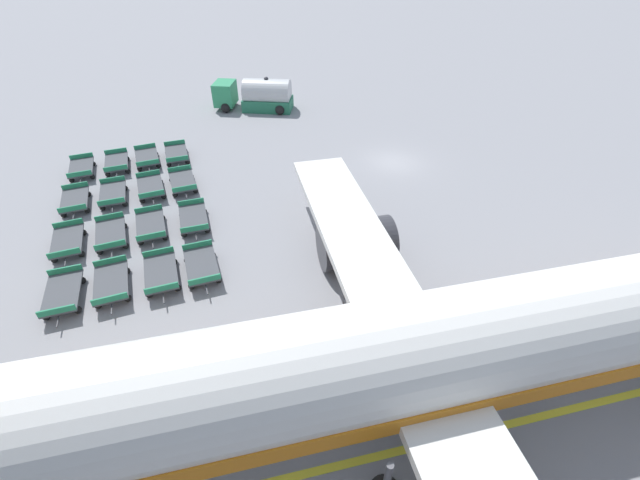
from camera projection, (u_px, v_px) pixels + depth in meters
ground_plane at (394, 162)px, 32.90m from camera, size 500.00×500.00×0.00m
airplane at (447, 350)px, 14.83m from camera, size 32.27×40.97×12.54m
fuel_tanker_primary at (259, 96)px, 41.13m from camera, size 4.33×7.74×3.13m
baggage_dolly_row_near_col_a at (81, 168)px, 31.12m from camera, size 3.86×2.33×0.92m
baggage_dolly_row_near_col_b at (75, 200)px, 27.60m from camera, size 3.86×2.33×0.92m
baggage_dolly_row_near_col_c at (68, 241)px, 24.11m from camera, size 3.86×2.33×0.92m
baggage_dolly_row_near_col_d at (63, 293)px, 20.80m from camera, size 3.87×2.20×0.92m
baggage_dolly_row_mid_a_col_a at (117, 163)px, 31.80m from camera, size 3.87×2.29×0.92m
baggage_dolly_row_mid_a_col_b at (113, 194)px, 28.24m from camera, size 3.87×2.25×0.92m
baggage_dolly_row_mid_a_col_c at (111, 234)px, 24.68m from camera, size 3.86×2.37×0.92m
baggage_dolly_row_mid_a_col_d at (111, 283)px, 21.39m from camera, size 3.86×2.32×0.92m
baggage_dolly_row_mid_b_col_a at (147, 158)px, 32.47m from camera, size 3.86×2.36×0.92m
baggage_dolly_row_mid_b_col_b at (151, 187)px, 28.95m from camera, size 3.86×2.36×0.92m
baggage_dolly_row_mid_b_col_c at (151, 226)px, 25.34m from camera, size 3.87×2.29×0.92m
baggage_dolly_row_mid_b_col_d at (161, 273)px, 21.98m from camera, size 3.87×2.25×0.92m
baggage_dolly_row_far_col_a at (176, 154)px, 32.99m from camera, size 3.87×2.22×0.92m
baggage_dolly_row_far_col_b at (183, 182)px, 29.54m from camera, size 3.86×2.32×0.92m
baggage_dolly_row_far_col_c at (194, 218)px, 25.95m from camera, size 3.86×2.15×0.92m
baggage_dolly_row_far_col_d at (202, 265)px, 22.46m from camera, size 3.87×2.25×0.92m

